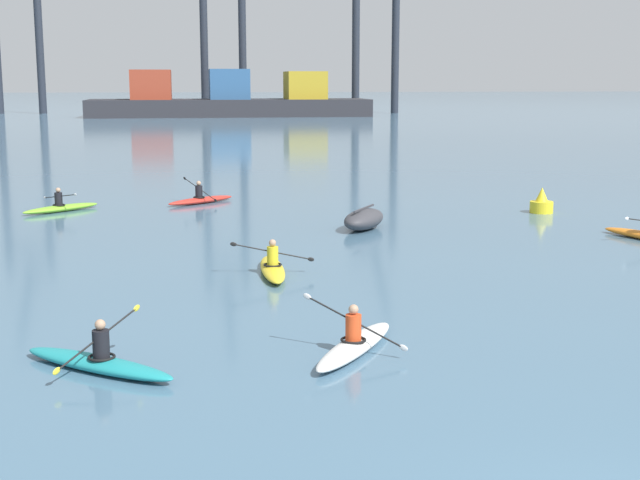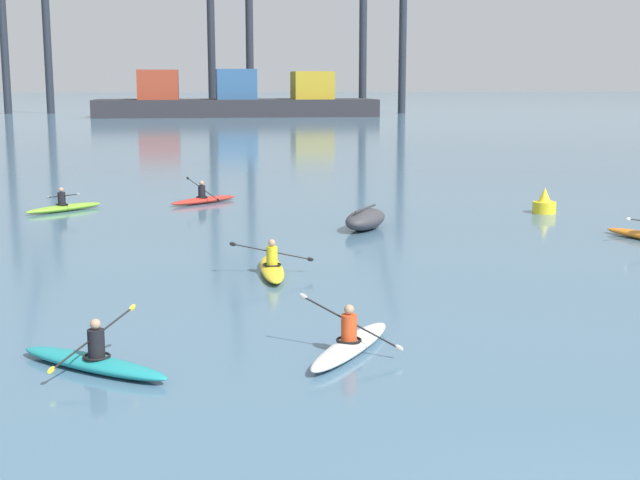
# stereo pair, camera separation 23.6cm
# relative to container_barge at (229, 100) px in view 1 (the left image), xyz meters

# --- Properties ---
(container_barge) EXTENTS (40.16, 10.60, 6.72)m
(container_barge) POSITION_rel_container_barge_xyz_m (0.00, 0.00, 0.00)
(container_barge) COLOR #28282D
(container_barge) RESTS_ON ground
(gantry_crane_east_mid) EXTENTS (7.51, 16.78, 30.97)m
(gantry_crane_east_mid) POSITION_rel_container_barge_xyz_m (23.36, 8.19, 13.04)
(gantry_crane_east_mid) COLOR #232833
(gantry_crane_east_mid) RESTS_ON ground
(capsized_dinghy) EXTENTS (2.28, 2.80, 0.76)m
(capsized_dinghy) POSITION_rel_container_barge_xyz_m (-0.04, -100.29, -1.96)
(capsized_dinghy) COLOR #38383D
(capsized_dinghy) RESTS_ON ground
(channel_buoy) EXTENTS (0.90, 0.90, 1.00)m
(channel_buoy) POSITION_rel_container_barge_xyz_m (7.55, -97.50, -1.95)
(channel_buoy) COLOR yellow
(channel_buoy) RESTS_ON ground
(kayak_red) EXTENTS (3.02, 2.60, 1.07)m
(kayak_red) POSITION_rel_container_barge_xyz_m (-5.53, -92.83, -2.14)
(kayak_red) COLOR red
(kayak_red) RESTS_ON ground
(kayak_yellow) EXTENTS (2.25, 3.41, 0.95)m
(kayak_yellow) POSITION_rel_container_barge_xyz_m (-3.86, -107.04, -2.14)
(kayak_yellow) COLOR yellow
(kayak_yellow) RESTS_ON ground
(kayak_white) EXTENTS (2.33, 3.19, 1.08)m
(kayak_white) POSITION_rel_container_barge_xyz_m (-2.97, -114.16, -2.14)
(kayak_white) COLOR silver
(kayak_white) RESTS_ON ground
(kayak_lime) EXTENTS (2.94, 2.71, 0.95)m
(kayak_lime) POSITION_rel_container_barge_xyz_m (-11.01, -94.39, -2.14)
(kayak_lime) COLOR #7ABC2D
(kayak_lime) RESTS_ON ground
(kayak_teal) EXTENTS (3.03, 2.59, 1.01)m
(kayak_teal) POSITION_rel_container_barge_xyz_m (-7.67, -114.56, -2.14)
(kayak_teal) COLOR teal
(kayak_teal) RESTS_ON ground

